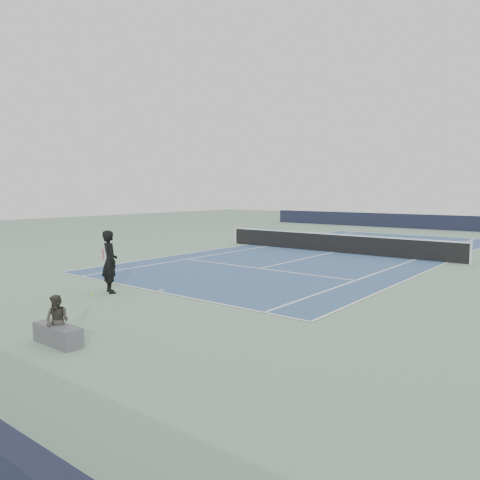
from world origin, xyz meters
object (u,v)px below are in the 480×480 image
Objects in this scene: tennis_net at (334,243)px; tennis_player at (110,262)px; tennis_ball at (92,295)px; spectator_bench at (58,327)px.

tennis_net is 6.69× the size of tennis_player.
tennis_ball is (-1.04, -13.47, -0.47)m from tennis_net.
tennis_ball is 4.46m from spectator_bench.
tennis_player reaches higher than spectator_bench.
tennis_net reaches higher than tennis_ball.
tennis_player is 1.12m from tennis_ball.
spectator_bench is at bearing -82.29° from tennis_net.
tennis_ball is at bearing -93.56° from tennis_player.
tennis_net is 13.52m from tennis_ball.
tennis_ball is at bearing -94.40° from tennis_net.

